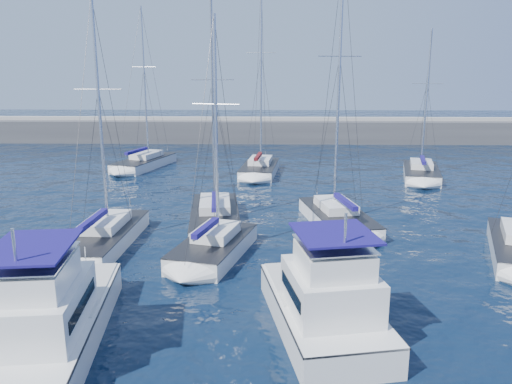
{
  "coord_description": "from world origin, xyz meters",
  "views": [
    {
      "loc": [
        -0.75,
        -18.64,
        9.82
      ],
      "look_at": [
        -1.45,
        9.28,
        3.0
      ],
      "focal_mm": 35.0,
      "sensor_mm": 36.0,
      "label": 1
    }
  ],
  "objects_px": {
    "motor_yacht_port_inner": "(49,321)",
    "motor_yacht_stbd_inner": "(325,305)",
    "sailboat_mid_b": "(215,217)",
    "sailboat_back_a": "(145,162)",
    "sailboat_back_c": "(421,173)",
    "sailboat_mid_a": "(104,237)",
    "sailboat_mid_c": "(214,247)",
    "sailboat_back_b": "(260,168)",
    "sailboat_mid_d": "(337,217)"
  },
  "relations": [
    {
      "from": "motor_yacht_port_inner",
      "to": "motor_yacht_stbd_inner",
      "type": "height_order",
      "value": "same"
    },
    {
      "from": "motor_yacht_port_inner",
      "to": "sailboat_mid_b",
      "type": "xyz_separation_m",
      "value": [
        4.33,
        15.24,
        -0.62
      ]
    },
    {
      "from": "sailboat_back_a",
      "to": "sailboat_back_c",
      "type": "bearing_deg",
      "value": 6.43
    },
    {
      "from": "sailboat_back_c",
      "to": "sailboat_mid_a",
      "type": "bearing_deg",
      "value": -127.55
    },
    {
      "from": "motor_yacht_port_inner",
      "to": "sailboat_mid_c",
      "type": "relative_size",
      "value": 0.75
    },
    {
      "from": "sailboat_mid_a",
      "to": "sailboat_back_a",
      "type": "bearing_deg",
      "value": 100.2
    },
    {
      "from": "sailboat_mid_c",
      "to": "sailboat_back_b",
      "type": "relative_size",
      "value": 0.7
    },
    {
      "from": "motor_yacht_stbd_inner",
      "to": "sailboat_back_b",
      "type": "xyz_separation_m",
      "value": [
        -3.02,
        30.23,
        -0.56
      ]
    },
    {
      "from": "sailboat_mid_d",
      "to": "sailboat_back_a",
      "type": "xyz_separation_m",
      "value": [
        -17.38,
        19.57,
        -0.02
      ]
    },
    {
      "from": "sailboat_mid_d",
      "to": "sailboat_back_c",
      "type": "xyz_separation_m",
      "value": [
        9.8,
        14.97,
        -0.04
      ]
    },
    {
      "from": "sailboat_back_b",
      "to": "sailboat_back_c",
      "type": "relative_size",
      "value": 1.34
    },
    {
      "from": "sailboat_mid_c",
      "to": "sailboat_mid_d",
      "type": "relative_size",
      "value": 0.75
    },
    {
      "from": "sailboat_back_c",
      "to": "motor_yacht_stbd_inner",
      "type": "bearing_deg",
      "value": -99.33
    },
    {
      "from": "sailboat_mid_c",
      "to": "sailboat_mid_d",
      "type": "distance_m",
      "value": 9.36
    },
    {
      "from": "motor_yacht_port_inner",
      "to": "sailboat_mid_d",
      "type": "xyz_separation_m",
      "value": [
        12.31,
        15.18,
        -0.58
      ]
    },
    {
      "from": "motor_yacht_port_inner",
      "to": "sailboat_back_b",
      "type": "bearing_deg",
      "value": 70.71
    },
    {
      "from": "motor_yacht_stbd_inner",
      "to": "sailboat_mid_b",
      "type": "distance_m",
      "value": 14.87
    },
    {
      "from": "sailboat_mid_a",
      "to": "sailboat_mid_b",
      "type": "height_order",
      "value": "sailboat_mid_b"
    },
    {
      "from": "motor_yacht_stbd_inner",
      "to": "sailboat_mid_c",
      "type": "relative_size",
      "value": 0.64
    },
    {
      "from": "sailboat_mid_c",
      "to": "sailboat_back_a",
      "type": "height_order",
      "value": "sailboat_back_a"
    },
    {
      "from": "motor_yacht_port_inner",
      "to": "sailboat_back_b",
      "type": "xyz_separation_m",
      "value": [
        6.98,
        31.73,
        -0.56
      ]
    },
    {
      "from": "motor_yacht_port_inner",
      "to": "sailboat_back_c",
      "type": "xyz_separation_m",
      "value": [
        22.12,
        30.15,
        -0.62
      ]
    },
    {
      "from": "motor_yacht_stbd_inner",
      "to": "sailboat_mid_d",
      "type": "height_order",
      "value": "sailboat_mid_d"
    },
    {
      "from": "sailboat_mid_c",
      "to": "sailboat_mid_d",
      "type": "xyz_separation_m",
      "value": [
        7.43,
        5.7,
        0.03
      ]
    },
    {
      "from": "sailboat_mid_b",
      "to": "sailboat_mid_d",
      "type": "height_order",
      "value": "sailboat_mid_d"
    },
    {
      "from": "motor_yacht_stbd_inner",
      "to": "sailboat_mid_d",
      "type": "xyz_separation_m",
      "value": [
        2.31,
        13.67,
        -0.58
      ]
    },
    {
      "from": "sailboat_back_a",
      "to": "sailboat_back_b",
      "type": "xyz_separation_m",
      "value": [
        12.04,
        -3.02,
        0.03
      ]
    },
    {
      "from": "sailboat_mid_c",
      "to": "sailboat_mid_b",
      "type": "bearing_deg",
      "value": 110.32
    },
    {
      "from": "motor_yacht_stbd_inner",
      "to": "sailboat_mid_a",
      "type": "xyz_separation_m",
      "value": [
        -11.66,
        9.5,
        -0.62
      ]
    },
    {
      "from": "sailboat_back_a",
      "to": "sailboat_mid_b",
      "type": "bearing_deg",
      "value": -48.26
    },
    {
      "from": "sailboat_back_a",
      "to": "sailboat_back_c",
      "type": "height_order",
      "value": "sailboat_back_a"
    },
    {
      "from": "sailboat_mid_a",
      "to": "sailboat_back_a",
      "type": "relative_size",
      "value": 0.86
    },
    {
      "from": "sailboat_mid_d",
      "to": "sailboat_back_a",
      "type": "height_order",
      "value": "sailboat_mid_d"
    },
    {
      "from": "motor_yacht_stbd_inner",
      "to": "sailboat_mid_c",
      "type": "bearing_deg",
      "value": 111.93
    },
    {
      "from": "motor_yacht_port_inner",
      "to": "sailboat_mid_c",
      "type": "distance_m",
      "value": 10.68
    },
    {
      "from": "sailboat_mid_d",
      "to": "sailboat_back_c",
      "type": "relative_size",
      "value": 1.24
    },
    {
      "from": "sailboat_mid_d",
      "to": "sailboat_back_b",
      "type": "bearing_deg",
      "value": 96.76
    },
    {
      "from": "sailboat_back_a",
      "to": "sailboat_mid_d",
      "type": "bearing_deg",
      "value": -32.37
    },
    {
      "from": "sailboat_mid_c",
      "to": "sailboat_back_b",
      "type": "height_order",
      "value": "sailboat_back_b"
    },
    {
      "from": "motor_yacht_port_inner",
      "to": "motor_yacht_stbd_inner",
      "type": "xyz_separation_m",
      "value": [
        10.0,
        1.51,
        -0.0
      ]
    },
    {
      "from": "motor_yacht_stbd_inner",
      "to": "sailboat_back_c",
      "type": "distance_m",
      "value": 31.11
    },
    {
      "from": "sailboat_back_b",
      "to": "sailboat_mid_d",
      "type": "bearing_deg",
      "value": -66.01
    },
    {
      "from": "sailboat_back_a",
      "to": "sailboat_back_b",
      "type": "relative_size",
      "value": 0.89
    },
    {
      "from": "sailboat_mid_d",
      "to": "sailboat_back_b",
      "type": "relative_size",
      "value": 0.93
    },
    {
      "from": "sailboat_mid_c",
      "to": "sailboat_back_b",
      "type": "distance_m",
      "value": 22.35
    },
    {
      "from": "motor_yacht_port_inner",
      "to": "sailboat_mid_d",
      "type": "relative_size",
      "value": 0.57
    },
    {
      "from": "motor_yacht_stbd_inner",
      "to": "sailboat_back_b",
      "type": "relative_size",
      "value": 0.45
    },
    {
      "from": "sailboat_mid_b",
      "to": "sailboat_mid_a",
      "type": "bearing_deg",
      "value": -150.61
    },
    {
      "from": "sailboat_mid_b",
      "to": "sailboat_back_c",
      "type": "bearing_deg",
      "value": 34.07
    },
    {
      "from": "sailboat_mid_a",
      "to": "sailboat_back_c",
      "type": "relative_size",
      "value": 1.02
    }
  ]
}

